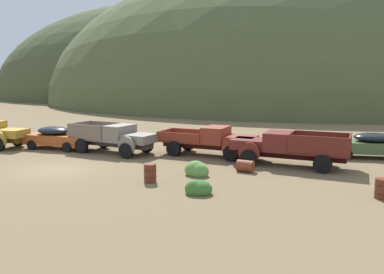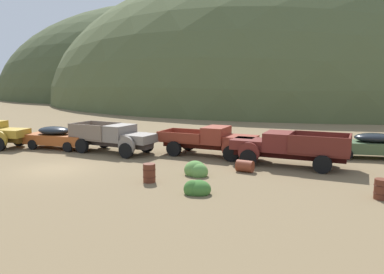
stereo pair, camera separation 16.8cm
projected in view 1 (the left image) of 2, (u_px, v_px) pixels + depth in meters
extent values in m
plane|color=brown|center=(56.00, 169.00, 20.68)|extent=(300.00, 300.00, 0.00)
ellipsoid|color=#424C2D|center=(149.00, 99.00, 98.53)|extent=(83.98, 55.26, 46.58)
ellipsoid|color=#4C5633|center=(279.00, 103.00, 81.18)|extent=(99.75, 79.09, 54.57)
cube|color=#B28928|center=(11.00, 133.00, 26.69)|extent=(2.09, 1.78, 0.55)
cube|color=#B7B2A8|center=(23.00, 134.00, 26.49)|extent=(0.16, 1.13, 0.44)
cylinder|color=#B28928|center=(17.00, 136.00, 27.73)|extent=(1.21, 0.27, 1.20)
cylinder|color=black|center=(18.00, 140.00, 27.83)|extent=(0.98, 0.35, 0.96)
cube|color=#A34C1E|center=(57.00, 139.00, 26.76)|extent=(4.68, 1.89, 0.68)
ellipsoid|color=black|center=(54.00, 131.00, 26.76)|extent=(2.45, 1.63, 0.57)
ellipsoid|color=#A34C1E|center=(83.00, 140.00, 26.10)|extent=(1.05, 1.47, 0.61)
cylinder|color=black|center=(67.00, 147.00, 25.51)|extent=(0.68, 0.21, 0.68)
cylinder|color=black|center=(83.00, 143.00, 27.22)|extent=(0.68, 0.21, 0.68)
cylinder|color=black|center=(32.00, 145.00, 26.40)|extent=(0.68, 0.21, 0.68)
cylinder|color=black|center=(49.00, 141.00, 28.11)|extent=(0.68, 0.21, 0.68)
cube|color=#3D322D|center=(114.00, 143.00, 25.28)|extent=(5.77, 2.00, 0.36)
cube|color=slate|center=(139.00, 138.00, 24.25)|extent=(2.08, 2.05, 0.55)
cube|color=#B7B2A8|center=(150.00, 140.00, 23.87)|extent=(0.30, 1.20, 0.44)
cylinder|color=slate|center=(126.00, 146.00, 23.50)|extent=(1.21, 0.39, 1.20)
cylinder|color=slate|center=(146.00, 141.00, 25.33)|extent=(1.21, 0.39, 1.20)
cube|color=slate|center=(120.00, 133.00, 24.93)|extent=(1.66, 2.23, 1.05)
cube|color=black|center=(127.00, 130.00, 24.63)|extent=(0.36, 1.70, 0.59)
cube|color=#746354|center=(95.00, 138.00, 25.96)|extent=(3.21, 2.60, 0.12)
cube|color=#746354|center=(84.00, 132.00, 24.95)|extent=(2.84, 0.62, 0.95)
cube|color=#746354|center=(105.00, 128.00, 26.80)|extent=(2.84, 0.62, 0.95)
cube|color=#746354|center=(80.00, 129.00, 26.51)|extent=(0.48, 2.09, 0.95)
cylinder|color=black|center=(126.00, 151.00, 23.49)|extent=(0.99, 0.45, 0.96)
cylinder|color=black|center=(146.00, 145.00, 25.42)|extent=(0.99, 0.45, 0.96)
cylinder|color=black|center=(81.00, 146.00, 25.17)|extent=(0.99, 0.45, 0.96)
cylinder|color=black|center=(104.00, 141.00, 27.09)|extent=(0.99, 0.45, 0.96)
cube|color=#42140D|center=(208.00, 145.00, 24.39)|extent=(6.01, 1.67, 0.36)
cube|color=maroon|center=(241.00, 140.00, 23.45)|extent=(2.06, 1.98, 0.55)
cube|color=#B7B2A8|center=(255.00, 142.00, 23.11)|extent=(0.22, 1.22, 0.44)
cylinder|color=maroon|center=(232.00, 149.00, 22.65)|extent=(1.21, 0.32, 1.20)
cylinder|color=maroon|center=(242.00, 143.00, 24.56)|extent=(1.21, 0.32, 1.20)
cube|color=maroon|center=(216.00, 135.00, 24.06)|extent=(1.60, 2.19, 1.05)
cube|color=black|center=(225.00, 132.00, 23.78)|extent=(0.25, 1.73, 0.59)
cube|color=maroon|center=(185.00, 140.00, 25.00)|extent=(3.22, 2.46, 0.12)
cube|color=maroon|center=(178.00, 137.00, 23.99)|extent=(2.99, 0.44, 0.55)
cube|color=maroon|center=(191.00, 133.00, 25.92)|extent=(2.99, 0.44, 0.55)
cube|color=maroon|center=(165.00, 134.00, 25.53)|extent=(0.34, 2.13, 0.55)
cylinder|color=black|center=(231.00, 153.00, 22.64)|extent=(0.99, 0.39, 0.96)
cylinder|color=black|center=(242.00, 147.00, 24.65)|extent=(0.99, 0.39, 0.96)
cylinder|color=black|center=(174.00, 149.00, 24.16)|extent=(0.99, 0.39, 0.96)
cylinder|color=black|center=(188.00, 143.00, 26.17)|extent=(0.99, 0.39, 0.96)
cube|color=black|center=(289.00, 154.00, 21.47)|extent=(6.20, 1.69, 0.36)
cube|color=maroon|center=(250.00, 144.00, 22.31)|extent=(2.13, 1.95, 0.55)
cube|color=#B7B2A8|center=(235.00, 143.00, 22.68)|extent=(0.22, 1.19, 0.44)
cylinder|color=maroon|center=(258.00, 147.00, 23.18)|extent=(1.21, 0.32, 1.20)
cylinder|color=maroon|center=(249.00, 153.00, 21.33)|extent=(1.21, 0.32, 1.20)
cube|color=maroon|center=(279.00, 141.00, 21.60)|extent=(1.64, 2.14, 1.05)
cube|color=black|center=(268.00, 137.00, 21.82)|extent=(0.25, 1.68, 0.59)
cube|color=maroon|center=(320.00, 152.00, 20.75)|extent=(3.32, 2.43, 0.12)
cube|color=maroon|center=(322.00, 140.00, 21.61)|extent=(3.09, 0.47, 0.95)
cube|color=maroon|center=(318.00, 146.00, 19.74)|extent=(3.09, 0.47, 0.95)
cube|color=maroon|center=(350.00, 144.00, 20.08)|extent=(0.35, 2.07, 0.95)
cylinder|color=black|center=(249.00, 158.00, 21.32)|extent=(0.99, 0.39, 0.96)
cylinder|color=black|center=(326.00, 157.00, 21.69)|extent=(0.99, 0.39, 0.96)
cylinder|color=black|center=(323.00, 164.00, 19.74)|extent=(0.99, 0.39, 0.96)
cube|color=#47603D|center=(369.00, 147.00, 23.68)|extent=(4.87, 2.26, 0.68)
ellipsoid|color=black|center=(375.00, 138.00, 23.54)|extent=(2.60, 1.81, 0.57)
ellipsoid|color=#47603D|center=(333.00, 145.00, 24.08)|extent=(1.18, 1.52, 0.61)
cylinder|color=black|center=(341.00, 149.00, 24.88)|extent=(0.70, 0.27, 0.68)
cylinder|color=black|center=(347.00, 154.00, 23.15)|extent=(0.70, 0.27, 0.68)
cylinder|color=brown|center=(245.00, 166.00, 20.10)|extent=(0.98, 0.78, 0.62)
cylinder|color=#5B2819|center=(382.00, 189.00, 15.51)|extent=(0.57, 0.57, 0.83)
torus|color=#401C11|center=(383.00, 185.00, 15.49)|extent=(0.62, 0.62, 0.03)
torus|color=#401C11|center=(382.00, 193.00, 15.54)|extent=(0.62, 0.62, 0.03)
cylinder|color=#5B2819|center=(150.00, 173.00, 18.01)|extent=(0.58, 0.58, 0.89)
torus|color=#401C11|center=(150.00, 169.00, 17.98)|extent=(0.62, 0.62, 0.03)
torus|color=#401C11|center=(150.00, 177.00, 18.04)|extent=(0.62, 0.62, 0.03)
ellipsoid|color=#3D702D|center=(201.00, 189.00, 16.29)|extent=(0.90, 0.81, 0.69)
ellipsoid|color=#3D702D|center=(200.00, 189.00, 16.21)|extent=(1.05, 0.95, 0.77)
ellipsoid|color=#3D702D|center=(194.00, 189.00, 16.16)|extent=(0.77, 0.69, 0.78)
ellipsoid|color=#5B8E42|center=(199.00, 172.00, 19.19)|extent=(0.96, 0.86, 0.84)
ellipsoid|color=#5B8E42|center=(196.00, 170.00, 19.42)|extent=(1.14, 1.02, 0.95)
ellipsoid|color=#5B8E42|center=(126.00, 140.00, 29.25)|extent=(0.78, 0.70, 0.81)
ellipsoid|color=#5B8E42|center=(125.00, 140.00, 29.61)|extent=(0.73, 0.66, 0.79)
ellipsoid|color=#5B8E42|center=(126.00, 140.00, 29.47)|extent=(1.07, 0.96, 0.79)
ellipsoid|color=#5B8E42|center=(280.00, 150.00, 25.37)|extent=(0.63, 0.57, 0.59)
ellipsoid|color=#5B8E42|center=(284.00, 150.00, 25.36)|extent=(0.92, 0.83, 0.74)
ellipsoid|color=#5B8E42|center=(280.00, 150.00, 25.46)|extent=(0.65, 0.59, 0.68)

